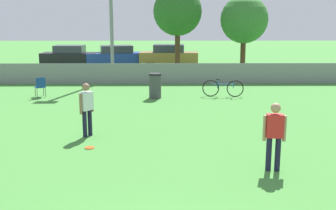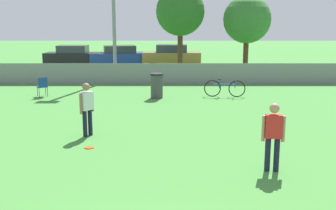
{
  "view_description": "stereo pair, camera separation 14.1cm",
  "coord_description": "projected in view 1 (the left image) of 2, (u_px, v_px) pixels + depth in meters",
  "views": [
    {
      "loc": [
        0.1,
        -4.32,
        3.51
      ],
      "look_at": [
        0.24,
        7.41,
        1.05
      ],
      "focal_mm": 45.0,
      "sensor_mm": 36.0,
      "label": 1
    },
    {
      "loc": [
        0.24,
        -4.33,
        3.51
      ],
      "look_at": [
        0.24,
        7.41,
        1.05
      ],
      "focal_mm": 45.0,
      "sensor_mm": 36.0,
      "label": 2
    }
  ],
  "objects": [
    {
      "name": "parked_car_blue",
      "position": [
        117.0,
        56.0,
        31.3
      ],
      "size": [
        4.74,
        2.58,
        1.45
      ],
      "rotation": [
        0.0,
        0.0,
        0.21
      ],
      "color": "black",
      "rests_on": "ground_plane"
    },
    {
      "name": "parked_car_dark",
      "position": [
        70.0,
        56.0,
        31.14
      ],
      "size": [
        4.16,
        1.82,
        1.46
      ],
      "rotation": [
        0.0,
        0.0,
        -0.04
      ],
      "color": "black",
      "rests_on": "ground_plane"
    },
    {
      "name": "folding_chair_sideline",
      "position": [
        40.0,
        86.0,
        18.74
      ],
      "size": [
        0.56,
        0.56,
        0.88
      ],
      "rotation": [
        0.0,
        0.0,
        3.64
      ],
      "color": "#333338",
      "rests_on": "ground_plane"
    },
    {
      "name": "tree_near_pole",
      "position": [
        178.0,
        12.0,
        25.6
      ],
      "size": [
        2.97,
        2.97,
        5.33
      ],
      "color": "#4C331E",
      "rests_on": "ground_plane"
    },
    {
      "name": "fence_backline",
      "position": [
        161.0,
        74.0,
        22.45
      ],
      "size": [
        25.15,
        0.07,
        1.21
      ],
      "color": "gray",
      "rests_on": "ground_plane"
    },
    {
      "name": "frisbee_disc",
      "position": [
        89.0,
        148.0,
        11.48
      ],
      "size": [
        0.27,
        0.27,
        0.03
      ],
      "color": "#E5591E",
      "rests_on": "ground_plane"
    },
    {
      "name": "player_receiver_white",
      "position": [
        87.0,
        106.0,
        12.45
      ],
      "size": [
        0.4,
        0.43,
        1.61
      ],
      "rotation": [
        0.0,
        0.0,
        0.91
      ],
      "color": "#191933",
      "rests_on": "ground_plane"
    },
    {
      "name": "player_thrower_red",
      "position": [
        274.0,
        132.0,
        9.62
      ],
      "size": [
        0.53,
        0.26,
        1.61
      ],
      "rotation": [
        0.0,
        0.0,
        -0.11
      ],
      "color": "#191933",
      "rests_on": "ground_plane"
    },
    {
      "name": "bicycle_sideline",
      "position": [
        223.0,
        88.0,
        18.82
      ],
      "size": [
        1.83,
        0.44,
        0.8
      ],
      "rotation": [
        0.0,
        0.0,
        -0.1
      ],
      "color": "black",
      "rests_on": "ground_plane"
    },
    {
      "name": "tree_far_right",
      "position": [
        244.0,
        20.0,
        25.72
      ],
      "size": [
        2.92,
        2.92,
        4.83
      ],
      "color": "#4C331E",
      "rests_on": "ground_plane"
    },
    {
      "name": "parked_car_tan",
      "position": [
        169.0,
        55.0,
        31.44
      ],
      "size": [
        4.38,
        1.91,
        1.5
      ],
      "rotation": [
        0.0,
        0.0,
        -0.04
      ],
      "color": "black",
      "rests_on": "ground_plane"
    },
    {
      "name": "trash_bin",
      "position": [
        155.0,
        86.0,
        18.48
      ],
      "size": [
        0.56,
        0.56,
        1.1
      ],
      "color": "#3F3F44",
      "rests_on": "ground_plane"
    }
  ]
}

